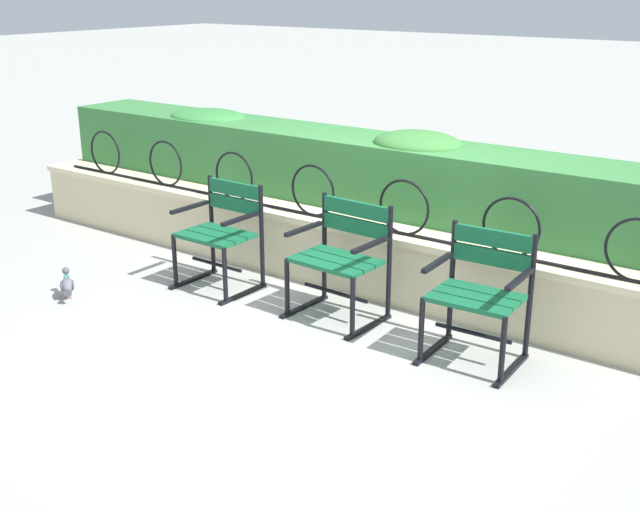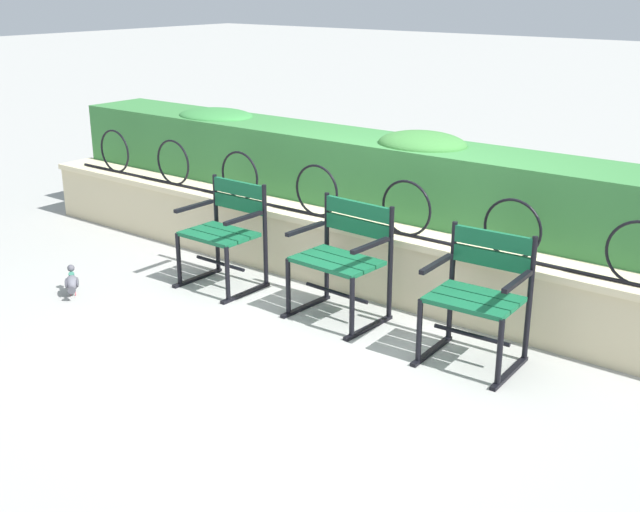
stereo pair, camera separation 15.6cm
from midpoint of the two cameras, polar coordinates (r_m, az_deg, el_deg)
ground_plane at (r=5.52m, az=-0.03°, el=-5.75°), size 60.00×60.00×0.00m
stone_wall at (r=6.16m, az=5.53°, el=-0.42°), size 7.78×0.41×0.54m
iron_arch_fence at (r=6.06m, az=3.79°, el=3.79°), size 7.23×0.02×0.42m
hedge_row at (r=6.41m, az=8.39°, el=5.55°), size 7.63×0.67×0.66m
park_chair_left at (r=6.33m, az=-6.04°, el=1.85°), size 0.58×0.52×0.83m
park_chair_centre at (r=5.70m, az=2.47°, el=0.03°), size 0.65×0.55×0.84m
park_chair_right at (r=5.14m, az=12.13°, el=-2.62°), size 0.60×0.55×0.84m
pigeon_near_chairs at (r=6.44m, az=-16.61°, el=-1.81°), size 0.25×0.21×0.22m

